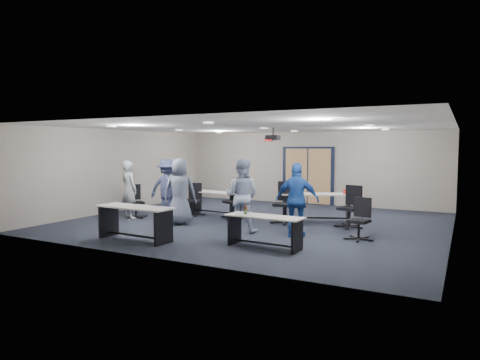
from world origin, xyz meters
The scene contains 25 objects.
floor centered at (0.00, 0.00, 0.00)m, with size 10.00×10.00×0.00m, color black.
back_wall centered at (0.00, 4.50, 1.35)m, with size 10.00×0.04×2.70m, color gray.
front_wall centered at (0.00, -4.50, 1.35)m, with size 10.00×0.04×2.70m, color gray.
left_wall centered at (-5.00, 0.00, 1.35)m, with size 0.04×9.00×2.70m, color gray.
right_wall centered at (5.00, 0.00, 1.35)m, with size 0.04×9.00×2.70m, color gray.
ceiling centered at (0.00, 0.00, 2.70)m, with size 10.00×9.00×0.04m, color white.
double_door centered at (0.00, 4.46, 1.05)m, with size 2.00×0.07×2.20m.
exit_sign centered at (-1.60, 4.44, 2.45)m, with size 0.32×0.07×0.18m.
ceiling_projector centered at (0.30, 0.50, 2.40)m, with size 0.35×0.32×0.37m.
ceiling_can_lights centered at (0.00, 0.25, 2.67)m, with size 6.24×5.74×0.02m, color silver, non-canonical shape.
table_front_left centered at (-1.40, -3.44, 0.53)m, with size 1.94×0.72×0.78m.
table_front_right centered at (1.52, -2.73, 0.47)m, with size 1.70×0.64×0.93m.
table_back_left centered at (-1.72, 0.60, 0.50)m, with size 1.85×0.81×0.73m.
table_back_right centered at (1.51, 0.89, 0.55)m, with size 2.09×1.33×0.94m.
chair_back_a centered at (-2.20, 0.13, 0.50)m, with size 0.63×0.63×1.01m, color black, non-canonical shape.
chair_back_b centered at (-0.85, 0.23, 0.55)m, with size 0.69×0.69×1.09m, color black, non-canonical shape.
chair_back_c centered at (0.79, 0.16, 0.58)m, with size 0.73×0.73×1.16m, color black, non-canonical shape.
chair_back_d centered at (2.56, 0.36, 0.56)m, with size 0.70×0.70×1.11m, color black, non-canonical shape.
chair_loose_left centered at (-3.52, -1.03, 0.50)m, with size 0.63×0.63×1.00m, color black, non-canonical shape.
chair_loose_right centered at (3.12, -1.06, 0.48)m, with size 0.61×0.61×0.97m, color black, non-canonical shape.
person_gray centered at (-3.62, -1.20, 0.87)m, with size 0.63×0.41×1.73m, color #97A0A5.
person_plaid centered at (-1.69, -1.30, 0.92)m, with size 0.89×0.58×1.83m, color slate.
person_lightblue centered at (0.29, -1.42, 0.92)m, with size 0.89×0.69×1.83m, color #99A9CB.
person_navy centered at (1.74, -1.38, 0.88)m, with size 1.03×0.43×1.76m, color #1C469D.
person_back centered at (-2.76, -0.47, 0.89)m, with size 1.15×0.66×1.78m, color #373E63.
Camera 1 is at (5.24, -10.84, 2.11)m, focal length 32.00 mm.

